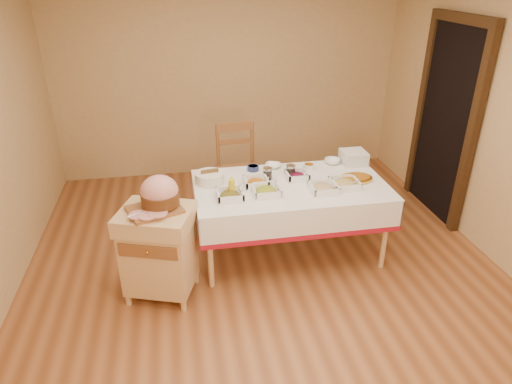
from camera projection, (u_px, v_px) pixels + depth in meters
room_shell at (267, 143)px, 3.77m from camera, size 5.00×5.00×5.00m
doorway at (446, 119)px, 5.00m from camera, size 0.09×1.10×2.20m
dining_table at (290, 199)px, 4.40m from camera, size 1.82×1.02×0.76m
butcher_cart at (159, 248)px, 3.86m from camera, size 0.72×0.66×0.83m
dining_chair at (238, 169)px, 5.20m from camera, size 0.49×0.47×1.04m
ham_on_board at (159, 195)px, 3.68m from camera, size 0.44×0.42×0.29m
serving_dish_a at (230, 195)px, 4.05m from camera, size 0.24×0.23×0.10m
serving_dish_b at (266, 191)px, 4.13m from camera, size 0.25×0.25×0.10m
serving_dish_c at (324, 188)px, 4.18m from camera, size 0.25×0.25×0.10m
serving_dish_d at (345, 183)px, 4.27m from camera, size 0.25×0.25×0.09m
serving_dish_e at (256, 182)px, 4.28m from camera, size 0.23×0.22×0.11m
serving_dish_f at (297, 175)px, 4.43m from camera, size 0.22×0.21×0.10m
small_bowl_left at (205, 173)px, 4.48m from camera, size 0.12×0.12×0.05m
small_bowl_mid at (253, 168)px, 4.60m from camera, size 0.12×0.12×0.05m
small_bowl_right at (309, 167)px, 4.62m from camera, size 0.12×0.12×0.06m
bowl_white_imported at (273, 166)px, 4.67m from camera, size 0.21×0.21×0.04m
bowl_small_imported at (332, 161)px, 4.76m from camera, size 0.20×0.20×0.05m
preserve_jar_left at (267, 174)px, 4.40m from camera, size 0.09×0.09×0.12m
preserve_jar_right at (291, 171)px, 4.46m from camera, size 0.09×0.09×0.12m
mustard_bottle at (232, 186)px, 4.09m from camera, size 0.06×0.06×0.19m
bread_basket at (210, 177)px, 4.34m from camera, size 0.28×0.28×0.12m
plate_stack at (353, 157)px, 4.75m from camera, size 0.25×0.25×0.14m
brass_platter at (356, 178)px, 4.40m from camera, size 0.33×0.24×0.04m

